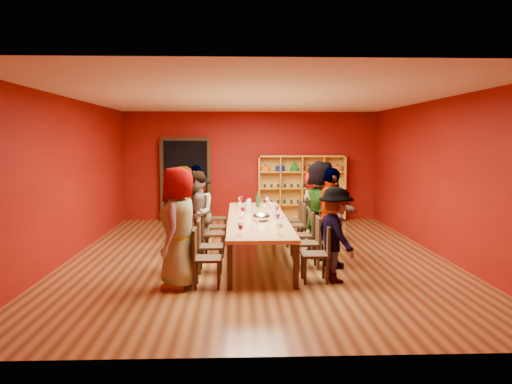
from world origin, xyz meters
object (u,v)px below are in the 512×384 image
tasting_table (257,220)px  chair_person_right_2 (306,232)px  chair_person_left_3 (212,224)px  chair_person_right_0 (320,250)px  chair_person_left_4 (214,215)px  chair_person_left_1 (206,243)px  person_left_4 (197,201)px  person_left_0 (179,228)px  person_right_0 (336,234)px  chair_person_right_4 (295,218)px  person_right_3 (314,208)px  chair_person_left_0 (202,254)px  person_left_1 (181,220)px  person_left_2 (196,214)px  person_left_3 (197,210)px  spittoon_bowl (261,217)px  chair_person_left_2 (209,230)px  wine_bottle (258,201)px  person_right_1 (331,218)px  person_right_4 (314,203)px  shelving_unit (301,185)px  chair_person_right_1 (312,240)px  person_right_2 (321,209)px  chair_person_right_3 (299,222)px

tasting_table → chair_person_right_2: size_ratio=5.06×
chair_person_left_3 → chair_person_right_0: (1.82, -2.58, 0.00)m
chair_person_left_4 → chair_person_right_2: bearing=-49.4°
chair_person_left_1 → person_left_4: person_left_4 is taller
person_left_0 → chair_person_left_3: (0.34, 2.80, -0.41)m
person_right_0 → chair_person_right_4: size_ratio=1.68×
tasting_table → person_right_3: (1.24, 0.92, 0.10)m
tasting_table → chair_person_left_4: bearing=115.1°
chair_person_left_0 → person_left_1: bearing=115.4°
chair_person_left_1 → person_left_2: size_ratio=0.54×
chair_person_left_0 → tasting_table: bearing=65.5°
person_left_0 → chair_person_right_0: person_left_0 is taller
chair_person_left_1 → person_right_3: (2.15, 2.05, 0.30)m
person_right_0 → person_left_2: bearing=35.8°
person_left_3 → person_right_0: (2.36, -2.58, -0.03)m
person_left_2 → spittoon_bowl: (1.21, -0.47, 0.01)m
chair_person_left_1 → chair_person_left_3: size_ratio=1.00×
chair_person_left_0 → chair_person_left_2: size_ratio=1.00×
person_left_4 → chair_person_right_0: person_left_4 is taller
chair_person_right_0 → wine_bottle: 3.38m
tasting_table → chair_person_right_0: (0.91, -1.78, -0.20)m
person_right_1 → wine_bottle: 2.68m
person_left_3 → chair_person_right_0: size_ratio=1.74×
person_right_3 → chair_person_left_2: bearing=128.1°
person_left_0 → wine_bottle: bearing=167.5°
chair_person_left_4 → person_right_4: bearing=-9.9°
shelving_unit → person_left_0: bearing=-112.8°
person_left_1 → person_left_4: person_left_1 is taller
chair_person_left_1 → chair_person_right_1: 1.83m
person_left_0 → person_left_4: 3.94m
chair_person_left_2 → shelving_unit: bearing=61.7°
person_left_0 → person_left_4: size_ratio=1.10×
chair_person_left_3 → spittoon_bowl: size_ratio=2.76×
chair_person_left_0 → chair_person_right_0: bearing=6.9°
person_left_2 → spittoon_bowl: bearing=55.3°
chair_person_left_1 → person_right_2: (2.10, 0.95, 0.42)m
chair_person_left_3 → chair_person_right_3: (1.82, 0.12, 0.00)m
person_right_0 → chair_person_left_0: bearing=80.0°
chair_person_right_1 → person_right_4: size_ratio=0.54×
chair_person_left_2 → wine_bottle: (0.98, 1.45, 0.38)m
chair_person_right_0 → person_right_4: person_right_4 is taller
chair_person_left_0 → chair_person_left_3: same height
chair_person_right_0 → chair_person_right_2: bearing=90.0°
shelving_unit → person_right_3: (-0.16, -3.40, -0.19)m
chair_person_left_1 → chair_person_right_1: bearing=6.4°
chair_person_left_0 → chair_person_left_2: 2.03m
person_left_2 → chair_person_left_4: size_ratio=1.84×
person_left_1 → spittoon_bowl: person_left_1 is taller
tasting_table → person_left_1: size_ratio=2.53×
tasting_table → chair_person_left_2: (-0.91, 0.03, -0.20)m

